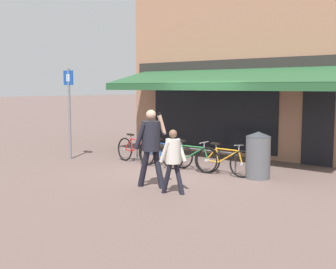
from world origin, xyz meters
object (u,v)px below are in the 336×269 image
object	(u,v)px
litter_bin	(258,155)
pedestrian_child	(173,155)
pedestrian_adult	(151,140)
bicycle_blue	(165,154)
bicycle_green	(190,157)
parking_sign	(69,105)
bicycle_red	(135,150)
bicycle_orange	(223,161)

from	to	relation	value
litter_bin	pedestrian_child	bearing A→B (deg)	-105.48
pedestrian_adult	litter_bin	distance (m)	2.76
bicycle_blue	litter_bin	xyz separation A→B (m)	(2.74, 0.21, 0.23)
pedestrian_child	bicycle_green	bearing A→B (deg)	121.13
parking_sign	pedestrian_child	bearing A→B (deg)	-14.82
bicycle_green	parking_sign	world-z (taller)	parking_sign
bicycle_green	parking_sign	xyz separation A→B (m)	(-4.01, -0.78, 1.31)
bicycle_red	bicycle_green	xyz separation A→B (m)	(1.97, 0.00, -0.01)
bicycle_orange	pedestrian_child	world-z (taller)	pedestrian_child
bicycle_blue	parking_sign	world-z (taller)	parking_sign
litter_bin	pedestrian_adult	bearing A→B (deg)	-121.42
bicycle_red	parking_sign	xyz separation A→B (m)	(-2.04, -0.77, 1.30)
bicycle_red	bicycle_blue	size ratio (longest dim) A/B	1.00
bicycle_orange	litter_bin	xyz separation A→B (m)	(0.85, 0.21, 0.21)
litter_bin	bicycle_green	bearing A→B (deg)	-169.40
pedestrian_adult	litter_bin	size ratio (longest dim) A/B	1.52
bicycle_blue	parking_sign	size ratio (longest dim) A/B	0.62
bicycle_orange	pedestrian_adult	bearing A→B (deg)	-110.52
bicycle_blue	bicycle_orange	distance (m)	1.90
pedestrian_adult	bicycle_orange	bearing A→B (deg)	82.27
bicycle_orange	bicycle_red	bearing A→B (deg)	177.22
bicycle_green	litter_bin	size ratio (longest dim) A/B	1.49
bicycle_orange	litter_bin	bearing A→B (deg)	8.29
parking_sign	bicycle_blue	bearing A→B (deg)	16.44
bicycle_green	litter_bin	bearing A→B (deg)	1.75
litter_bin	bicycle_red	bearing A→B (deg)	-174.84
parking_sign	litter_bin	bearing A→B (deg)	10.84
bicycle_orange	pedestrian_child	bearing A→B (deg)	-91.29
bicycle_green	pedestrian_child	size ratio (longest dim) A/B	1.26
pedestrian_adult	parking_sign	xyz separation A→B (m)	(-4.40, 1.21, 0.63)
bicycle_red	pedestrian_adult	size ratio (longest dim) A/B	0.99
bicycle_blue	bicycle_green	distance (m)	0.95
bicycle_blue	bicycle_orange	xyz separation A→B (m)	(1.90, 0.00, 0.01)
bicycle_red	bicycle_blue	world-z (taller)	bicycle_red
bicycle_blue	pedestrian_adult	world-z (taller)	pedestrian_adult
bicycle_green	parking_sign	size ratio (longest dim) A/B	0.62
bicycle_blue	litter_bin	distance (m)	2.76
bicycle_red	pedestrian_adult	xyz separation A→B (m)	(2.36, -1.98, 0.68)
pedestrian_child	pedestrian_adult	bearing A→B (deg)	171.88
litter_bin	bicycle_blue	bearing A→B (deg)	-175.68
pedestrian_adult	pedestrian_child	world-z (taller)	pedestrian_adult
bicycle_green	bicycle_red	bearing A→B (deg)	171.24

